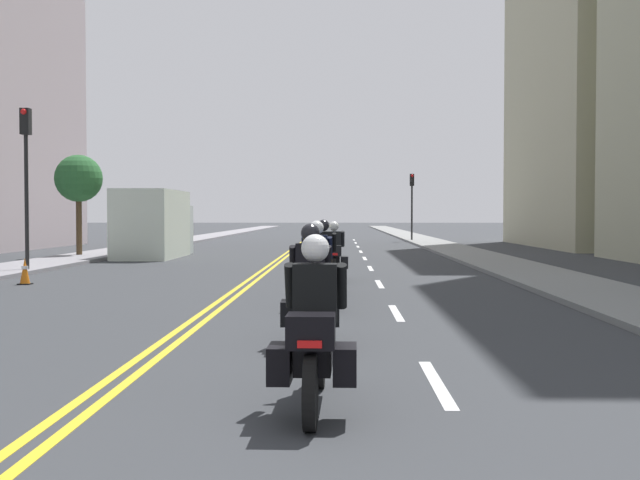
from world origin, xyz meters
TOP-DOWN VIEW (x-y plane):
  - ground_plane at (0.00, 48.00)m, footprint 264.00×264.00m
  - sidewalk_left at (-8.07, 48.00)m, footprint 2.53×144.00m
  - sidewalk_right at (8.07, 48.00)m, footprint 2.53×144.00m
  - centreline_yellow_inner at (-0.12, 48.00)m, footprint 0.12×132.00m
  - centreline_yellow_outer at (0.12, 48.00)m, footprint 0.12×132.00m
  - lane_dashes_white at (3.40, 29.00)m, footprint 0.14×56.40m
  - motorcycle_0 at (2.15, 6.79)m, footprint 0.77×2.28m
  - motorcycle_1 at (1.98, 10.33)m, footprint 0.77×2.22m
  - motorcycle_2 at (1.95, 14.32)m, footprint 0.77×2.19m
  - motorcycle_3 at (2.02, 17.30)m, footprint 0.76×2.14m
  - motorcycle_4 at (2.22, 21.06)m, footprint 0.76×2.31m
  - traffic_cone_0 at (-5.67, 19.67)m, footprint 0.31×0.31m
  - traffic_light_near at (-7.21, 23.68)m, footprint 0.28×0.38m
  - traffic_light_far at (7.21, 52.74)m, footprint 0.28×0.38m
  - street_tree_0 at (-8.51, 32.48)m, footprint 1.97×1.97m
  - parked_truck at (-5.41, 32.89)m, footprint 2.20×6.50m

SIDE VIEW (x-z plane):
  - ground_plane at x=0.00m, z-range 0.00..0.00m
  - centreline_yellow_inner at x=-0.12m, z-range 0.00..0.01m
  - centreline_yellow_outer at x=0.12m, z-range 0.00..0.01m
  - lane_dashes_white at x=3.40m, z-range 0.00..0.01m
  - sidewalk_left at x=-8.07m, z-range 0.00..0.12m
  - sidewalk_right at x=8.07m, z-range 0.00..0.12m
  - traffic_cone_0 at x=-5.67m, z-range 0.00..0.68m
  - motorcycle_4 at x=2.22m, z-range -0.15..1.46m
  - motorcycle_2 at x=1.95m, z-range -0.18..1.50m
  - motorcycle_0 at x=2.15m, z-range -0.14..1.46m
  - motorcycle_3 at x=2.02m, z-range -0.17..1.51m
  - motorcycle_1 at x=1.98m, z-range -0.16..1.51m
  - parked_truck at x=-5.41m, z-range -0.13..2.67m
  - traffic_light_far at x=7.21m, z-range 0.89..5.40m
  - street_tree_0 at x=-8.51m, z-range 1.12..5.41m
  - traffic_light_near at x=-7.21m, z-range 0.95..5.98m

